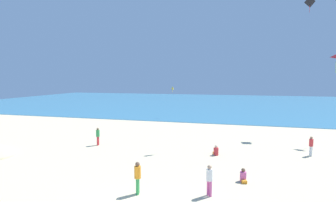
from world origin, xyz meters
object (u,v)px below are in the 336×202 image
Objects in this scene: person_0 at (216,151)px; kite_red at (336,56)px; person_4 at (138,176)px; kite_black at (310,2)px; person_5 at (311,145)px; person_3 at (243,177)px; person_6 at (98,135)px; person_2 at (209,178)px; kite_yellow at (173,88)px.

kite_red reaches higher than person_0.
person_4 is 1.01× the size of kite_black.
kite_black is at bearing 107.63° from kite_red.
person_5 is at bearing -98.47° from kite_black.
person_0 is at bearing -170.64° from person_3.
person_3 is 6.16m from person_4.
person_6 is (-10.35, 0.34, 0.61)m from person_0.
person_3 is 0.46× the size of person_4.
kite_red is (9.55, 14.60, 7.00)m from person_2.
person_0 is at bearing 58.85° from person_4.
person_2 is at bearing -123.18° from kite_red.
kite_red is at bearing 6.27° from person_2.
person_5 is (6.62, 9.21, -0.06)m from person_2.
person_0 is at bearing -126.09° from kite_black.
person_4 is at bearing -79.23° from kite_yellow.
kite_yellow is (-8.32, 18.84, 4.12)m from person_0.
kite_yellow reaches higher than person_0.
person_2 is at bearing 1.86° from person_4.
person_6 is at bearing 119.64° from person_4.
kite_red is at bearing -138.71° from person_5.
person_0 is 0.47× the size of person_4.
kite_black is at bearing -118.62° from person_5.
kite_yellow is at bearing -100.63° from person_6.
kite_yellow reaches higher than person_6.
kite_black reaches higher than kite_red.
kite_black is (8.10, 19.16, 13.00)m from person_2.
person_2 is 11.34m from person_5.
kite_black reaches higher than person_6.
kite_black reaches higher than person_4.
person_2 is 1.81× the size of kite_yellow.
kite_yellow is (-8.72, 26.35, 3.49)m from person_2.
person_6 is at bearing -96.25° from kite_yellow.
kite_black is at bearing -153.40° from person_6.
person_0 is at bearing -144.51° from kite_red.
kite_red is (1.45, -4.56, -6.00)m from kite_black.
person_2 is 13.31m from person_6.
person_3 is 0.44× the size of kite_red.
person_0 is 0.48× the size of kite_black.
person_6 reaches higher than person_3.
person_2 is at bearing -112.91° from kite_black.
person_0 is 0.45× the size of kite_red.
kite_red reaches higher than person_5.
kite_black is (8.49, 11.65, 13.63)m from person_0.
person_0 is at bearing 173.75° from person_6.
person_4 is 27.81m from kite_yellow.
kite_yellow is at bearing 3.14° from person_0.
kite_black is (11.66, 19.92, 12.95)m from person_4.
kite_red is at bearing 39.31° from person_4.
kite_red is at bearing -165.98° from person_6.
person_3 is 16.38m from kite_red.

